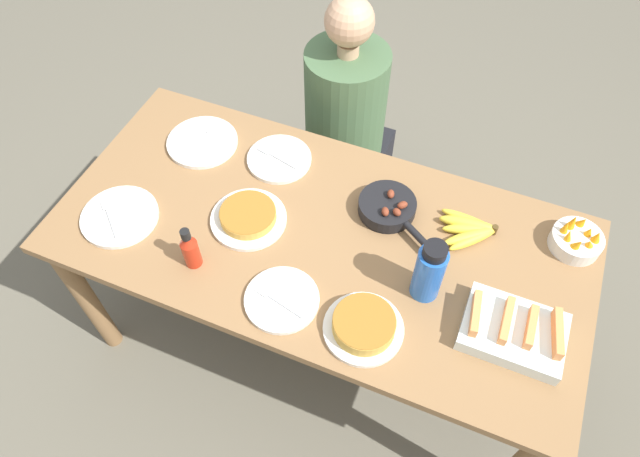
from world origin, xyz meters
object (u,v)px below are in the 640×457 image
(frittata_plate_side, at_px, (364,326))
(hot_sauce_bottle, at_px, (190,249))
(empty_plate_near_front, at_px, (282,300))
(empty_plate_mid_edge, at_px, (120,216))
(banana_bunch, at_px, (470,229))
(water_bottle, at_px, (429,271))
(empty_plate_far_left, at_px, (202,142))
(person_figure, at_px, (344,140))
(melon_tray, at_px, (514,331))
(empty_plate_far_right, at_px, (279,159))
(skillet, at_px, (389,208))
(fruit_bowl_mango, at_px, (577,240))
(frittata_plate_center, at_px, (248,217))

(frittata_plate_side, bearing_deg, hot_sauce_bottle, 178.38)
(empty_plate_near_front, height_order, empty_plate_mid_edge, same)
(hot_sauce_bottle, bearing_deg, banana_bunch, 29.89)
(water_bottle, bearing_deg, empty_plate_far_left, 162.85)
(frittata_plate_side, relative_size, hot_sauce_bottle, 1.42)
(person_figure, bearing_deg, melon_tray, -44.86)
(frittata_plate_side, relative_size, empty_plate_mid_edge, 0.92)
(frittata_plate_side, distance_m, empty_plate_far_right, 0.73)
(banana_bunch, height_order, empty_plate_far_right, banana_bunch)
(skillet, distance_m, empty_plate_near_front, 0.48)
(water_bottle, bearing_deg, empty_plate_mid_edge, -173.24)
(person_figure, bearing_deg, water_bottle, -54.65)
(banana_bunch, relative_size, frittata_plate_side, 0.85)
(melon_tray, distance_m, empty_plate_mid_edge, 1.31)
(frittata_plate_side, xyz_separation_m, fruit_bowl_mango, (0.53, 0.54, 0.01))
(empty_plate_far_left, distance_m, empty_plate_far_right, 0.30)
(skillet, xyz_separation_m, fruit_bowl_mango, (0.60, 0.10, 0.01))
(frittata_plate_side, relative_size, empty_plate_far_left, 0.91)
(empty_plate_mid_edge, relative_size, water_bottle, 1.10)
(fruit_bowl_mango, bearing_deg, empty_plate_far_left, -177.54)
(frittata_plate_side, distance_m, water_bottle, 0.25)
(water_bottle, xyz_separation_m, hot_sauce_bottle, (-0.70, -0.18, -0.04))
(empty_plate_far_right, bearing_deg, water_bottle, -26.70)
(banana_bunch, xyz_separation_m, empty_plate_far_left, (-1.02, 0.02, -0.01))
(melon_tray, bearing_deg, banana_bunch, 122.61)
(frittata_plate_side, xyz_separation_m, water_bottle, (0.13, 0.20, 0.08))
(melon_tray, bearing_deg, person_figure, 135.14)
(skillet, xyz_separation_m, frittata_plate_center, (-0.42, -0.21, -0.01))
(empty_plate_far_right, bearing_deg, skillet, -9.98)
(empty_plate_near_front, bearing_deg, empty_plate_far_right, 115.70)
(frittata_plate_side, distance_m, empty_plate_mid_edge, 0.90)
(skillet, bearing_deg, frittata_plate_side, -47.98)
(empty_plate_mid_edge, bearing_deg, person_figure, 62.51)
(melon_tray, relative_size, frittata_plate_side, 1.22)
(skillet, distance_m, empty_plate_far_right, 0.45)
(frittata_plate_center, relative_size, empty_plate_far_right, 1.09)
(empty_plate_far_right, bearing_deg, hot_sauce_bottle, -97.42)
(person_figure, bearing_deg, skillet, -56.43)
(empty_plate_mid_edge, height_order, hot_sauce_bottle, hot_sauce_bottle)
(skillet, relative_size, empty_plate_far_left, 1.18)
(skillet, height_order, empty_plate_mid_edge, skillet)
(hot_sauce_bottle, bearing_deg, empty_plate_far_left, 116.53)
(banana_bunch, height_order, melon_tray, melon_tray)
(person_figure, bearing_deg, empty_plate_near_front, -80.38)
(empty_plate_near_front, height_order, water_bottle, water_bottle)
(melon_tray, height_order, empty_plate_far_right, melon_tray)
(frittata_plate_side, xyz_separation_m, hot_sauce_bottle, (-0.58, 0.02, 0.05))
(fruit_bowl_mango, relative_size, person_figure, 0.14)
(banana_bunch, bearing_deg, fruit_bowl_mango, 13.61)
(person_figure, bearing_deg, frittata_plate_side, -66.38)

